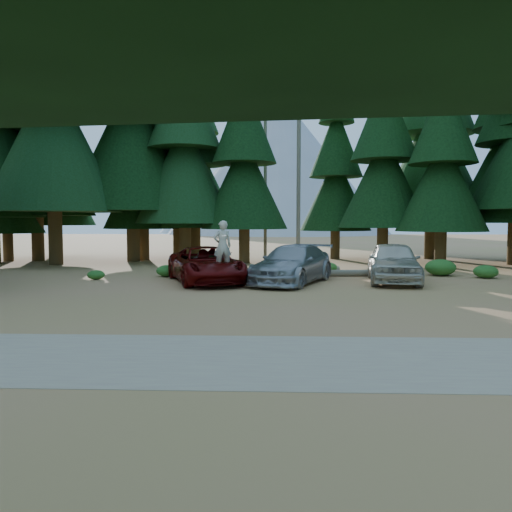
{
  "coord_description": "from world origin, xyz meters",
  "views": [
    {
      "loc": [
        -0.56,
        -15.33,
        2.48
      ],
      "look_at": [
        -1.25,
        2.27,
        1.25
      ],
      "focal_mm": 35.0,
      "sensor_mm": 36.0,
      "label": 1
    }
  ],
  "objects_px": {
    "silver_minivan_center": "(292,264)",
    "log_right": "(371,273)",
    "log_mid": "(278,268)",
    "red_pickup": "(206,265)",
    "log_left": "(301,271)",
    "silver_minivan_right": "(393,262)",
    "frisbee_player": "(222,246)"
  },
  "relations": [
    {
      "from": "silver_minivan_center",
      "to": "frisbee_player",
      "type": "height_order",
      "value": "frisbee_player"
    },
    {
      "from": "silver_minivan_center",
      "to": "red_pickup",
      "type": "bearing_deg",
      "value": -158.01
    },
    {
      "from": "silver_minivan_center",
      "to": "log_right",
      "type": "relative_size",
      "value": 1.13
    },
    {
      "from": "log_mid",
      "to": "log_right",
      "type": "height_order",
      "value": "log_right"
    },
    {
      "from": "red_pickup",
      "to": "silver_minivan_right",
      "type": "distance_m",
      "value": 7.63
    },
    {
      "from": "red_pickup",
      "to": "log_left",
      "type": "bearing_deg",
      "value": 19.69
    },
    {
      "from": "silver_minivan_center",
      "to": "log_right",
      "type": "height_order",
      "value": "silver_minivan_center"
    },
    {
      "from": "red_pickup",
      "to": "log_right",
      "type": "relative_size",
      "value": 1.13
    },
    {
      "from": "log_mid",
      "to": "silver_minivan_center",
      "type": "bearing_deg",
      "value": -52.52
    },
    {
      "from": "frisbee_player",
      "to": "log_right",
      "type": "relative_size",
      "value": 0.41
    },
    {
      "from": "log_left",
      "to": "log_mid",
      "type": "distance_m",
      "value": 1.74
    },
    {
      "from": "log_left",
      "to": "silver_minivan_right",
      "type": "bearing_deg",
      "value": -66.93
    },
    {
      "from": "silver_minivan_right",
      "to": "log_left",
      "type": "xyz_separation_m",
      "value": [
        -3.58,
        3.03,
        -0.68
      ]
    },
    {
      "from": "silver_minivan_center",
      "to": "log_left",
      "type": "distance_m",
      "value": 3.56
    },
    {
      "from": "frisbee_player",
      "to": "silver_minivan_right",
      "type": "bearing_deg",
      "value": 173.33
    },
    {
      "from": "red_pickup",
      "to": "frisbee_player",
      "type": "bearing_deg",
      "value": -78.02
    },
    {
      "from": "silver_minivan_center",
      "to": "log_mid",
      "type": "bearing_deg",
      "value": 119.24
    },
    {
      "from": "red_pickup",
      "to": "log_left",
      "type": "height_order",
      "value": "red_pickup"
    },
    {
      "from": "silver_minivan_center",
      "to": "log_left",
      "type": "xyz_separation_m",
      "value": [
        0.53,
        3.47,
        -0.61
      ]
    },
    {
      "from": "log_mid",
      "to": "log_right",
      "type": "bearing_deg",
      "value": 2.68
    },
    {
      "from": "red_pickup",
      "to": "log_mid",
      "type": "xyz_separation_m",
      "value": [
        2.96,
        4.78,
        -0.59
      ]
    },
    {
      "from": "red_pickup",
      "to": "log_mid",
      "type": "bearing_deg",
      "value": 37.64
    },
    {
      "from": "frisbee_player",
      "to": "log_right",
      "type": "xyz_separation_m",
      "value": [
        6.3,
        3.81,
        -1.41
      ]
    },
    {
      "from": "silver_minivan_right",
      "to": "log_mid",
      "type": "distance_m",
      "value": 6.44
    },
    {
      "from": "log_mid",
      "to": "red_pickup",
      "type": "bearing_deg",
      "value": -90.65
    },
    {
      "from": "log_left",
      "to": "log_mid",
      "type": "xyz_separation_m",
      "value": [
        -1.07,
        1.37,
        -0.01
      ]
    },
    {
      "from": "frisbee_player",
      "to": "log_left",
      "type": "relative_size",
      "value": 0.46
    },
    {
      "from": "log_left",
      "to": "log_right",
      "type": "bearing_deg",
      "value": -42.71
    },
    {
      "from": "frisbee_player",
      "to": "log_left",
      "type": "height_order",
      "value": "frisbee_player"
    },
    {
      "from": "frisbee_player",
      "to": "red_pickup",
      "type": "bearing_deg",
      "value": -77.89
    },
    {
      "from": "frisbee_player",
      "to": "log_right",
      "type": "height_order",
      "value": "frisbee_player"
    },
    {
      "from": "silver_minivan_right",
      "to": "silver_minivan_center",
      "type": "bearing_deg",
      "value": -165.49
    }
  ]
}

